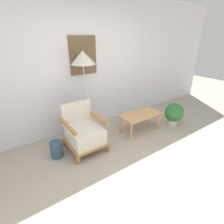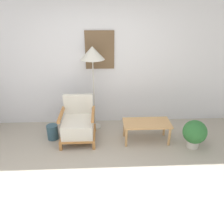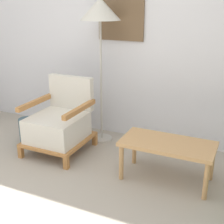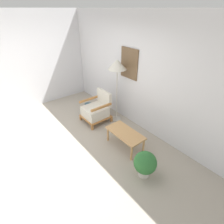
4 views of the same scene
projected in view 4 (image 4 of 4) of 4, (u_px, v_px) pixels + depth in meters
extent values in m
plane|color=#A89E8E|center=(62.00, 149.00, 3.87)|extent=(14.00, 14.00, 0.00)
cube|color=silver|center=(132.00, 72.00, 4.26)|extent=(8.00, 0.06, 2.70)
cube|color=brown|center=(129.00, 64.00, 4.17)|extent=(0.56, 0.02, 0.72)
cube|color=silver|center=(35.00, 61.00, 5.10)|extent=(0.06, 8.00, 2.70)
cube|color=#B2753D|center=(81.00, 118.00, 4.85)|extent=(0.05, 0.05, 0.13)
cube|color=#B2753D|center=(92.00, 128.00, 4.46)|extent=(0.05, 0.05, 0.13)
cube|color=#B2753D|center=(99.00, 111.00, 5.19)|extent=(0.05, 0.05, 0.13)
cube|color=#B2753D|center=(111.00, 119.00, 4.79)|extent=(0.05, 0.05, 0.13)
cube|color=#B2753D|center=(96.00, 116.00, 4.78)|extent=(0.64, 0.68, 0.03)
cube|color=silver|center=(95.00, 112.00, 4.69)|extent=(0.56, 0.58, 0.27)
cube|color=silver|center=(104.00, 97.00, 4.70)|extent=(0.56, 0.08, 0.39)
cube|color=#B2753D|center=(89.00, 99.00, 4.77)|extent=(0.05, 0.62, 0.05)
cube|color=#B2753D|center=(101.00, 107.00, 4.38)|extent=(0.05, 0.62, 0.05)
cylinder|color=#B7B2A8|center=(116.00, 119.00, 4.91)|extent=(0.25, 0.25, 0.03)
cylinder|color=#B7B2A8|center=(117.00, 96.00, 4.54)|extent=(0.02, 0.02, 1.40)
cone|color=beige|center=(117.00, 64.00, 4.12)|extent=(0.45, 0.45, 0.24)
cube|color=tan|center=(125.00, 133.00, 3.77)|extent=(0.87, 0.43, 0.04)
cylinder|color=tan|center=(108.00, 134.00, 4.04)|extent=(0.04, 0.04, 0.36)
cylinder|color=tan|center=(132.00, 153.00, 3.51)|extent=(0.04, 0.04, 0.36)
cylinder|color=tan|center=(119.00, 129.00, 4.23)|extent=(0.04, 0.04, 0.36)
cylinder|color=tan|center=(143.00, 146.00, 3.70)|extent=(0.04, 0.04, 0.36)
cylinder|color=#2D4C5B|center=(88.00, 108.00, 5.16)|extent=(0.21, 0.21, 0.29)
cylinder|color=beige|center=(144.00, 172.00, 3.25)|extent=(0.21, 0.21, 0.13)
sphere|color=#2D6B33|center=(145.00, 163.00, 3.12)|extent=(0.42, 0.42, 0.42)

